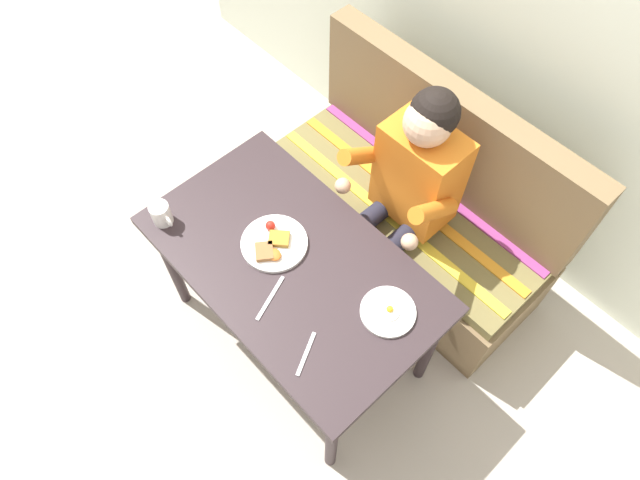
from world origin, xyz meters
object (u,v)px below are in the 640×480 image
(person, at_px, (407,186))
(fork, at_px, (306,354))
(coffee_mug, at_px, (161,214))
(knife, at_px, (270,298))
(table, at_px, (293,271))
(couch, at_px, (411,210))
(plate_breakfast, at_px, (274,243))
(plate_eggs, at_px, (388,312))

(person, bearing_deg, fork, -72.29)
(fork, bearing_deg, coffee_mug, 155.91)
(coffee_mug, relative_size, knife, 0.59)
(coffee_mug, bearing_deg, table, 27.47)
(couch, height_order, fork, couch)
(plate_breakfast, height_order, coffee_mug, coffee_mug)
(fork, bearing_deg, knife, 141.98)
(couch, bearing_deg, person, -70.30)
(table, xyz_separation_m, coffee_mug, (-0.49, -0.26, 0.13))
(table, height_order, fork, fork)
(plate_breakfast, xyz_separation_m, fork, (0.42, -0.21, -0.01))
(person, height_order, knife, person)
(person, xyz_separation_m, knife, (0.00, -0.75, -0.01))
(plate_eggs, height_order, coffee_mug, coffee_mug)
(plate_eggs, relative_size, fork, 1.22)
(plate_breakfast, distance_m, fork, 0.47)
(plate_breakfast, bearing_deg, plate_eggs, 13.09)
(person, bearing_deg, table, -96.06)
(person, height_order, fork, person)
(couch, distance_m, fork, 1.10)
(knife, bearing_deg, coffee_mug, 168.68)
(table, relative_size, plate_breakfast, 4.53)
(fork, bearing_deg, plate_eggs, 48.19)
(plate_eggs, bearing_deg, couch, 121.95)
(table, relative_size, fork, 7.06)
(person, bearing_deg, coffee_mug, -123.28)
(table, bearing_deg, fork, -33.79)
(fork, bearing_deg, plate_breakfast, 126.45)
(table, bearing_deg, knife, -68.12)
(plate_breakfast, bearing_deg, knife, -43.66)
(person, xyz_separation_m, plate_breakfast, (-0.17, -0.59, 0.00))
(plate_breakfast, xyz_separation_m, knife, (0.17, -0.16, -0.01))
(fork, bearing_deg, table, 119.13)
(person, height_order, plate_breakfast, person)
(person, distance_m, coffee_mug, 1.01)
(table, bearing_deg, plate_eggs, 15.78)
(table, height_order, plate_breakfast, plate_breakfast)
(couch, height_order, person, person)
(table, xyz_separation_m, person, (0.06, 0.59, 0.09))
(couch, bearing_deg, knife, -85.93)
(couch, distance_m, person, 0.45)
(knife, bearing_deg, person, 69.65)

